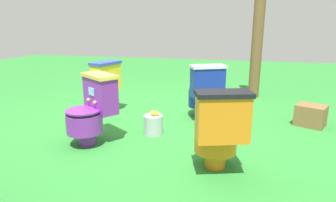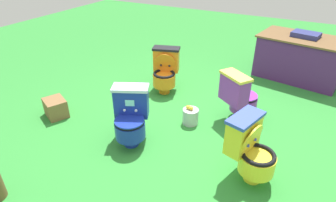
{
  "view_description": "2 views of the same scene",
  "coord_description": "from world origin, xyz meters",
  "px_view_note": "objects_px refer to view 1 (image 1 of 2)",
  "views": [
    {
      "loc": [
        -0.97,
        3.19,
        1.24
      ],
      "look_at": [
        -0.27,
        0.3,
        0.45
      ],
      "focal_mm": 31.54,
      "sensor_mm": 36.0,
      "label": 1
    },
    {
      "loc": [
        1.21,
        -2.92,
        2.25
      ],
      "look_at": [
        -0.29,
        -0.08,
        0.4
      ],
      "focal_mm": 30.22,
      "sensor_mm": 36.0,
      "label": 2
    }
  ],
  "objects_px": {
    "toilet_purple": "(92,109)",
    "small_crate": "(311,115)",
    "toilet_orange": "(219,130)",
    "wooden_post": "(257,38)",
    "toilet_yellow": "(101,86)",
    "lemon_bucket": "(153,124)",
    "toilet_blue": "(204,91)"
  },
  "relations": [
    {
      "from": "toilet_purple",
      "to": "toilet_orange",
      "type": "height_order",
      "value": "same"
    },
    {
      "from": "toilet_purple",
      "to": "lemon_bucket",
      "type": "relative_size",
      "value": 2.63
    },
    {
      "from": "toilet_orange",
      "to": "toilet_purple",
      "type": "bearing_deg",
      "value": 149.09
    },
    {
      "from": "toilet_yellow",
      "to": "wooden_post",
      "type": "bearing_deg",
      "value": -38.82
    },
    {
      "from": "toilet_orange",
      "to": "small_crate",
      "type": "bearing_deg",
      "value": 36.81
    },
    {
      "from": "wooden_post",
      "to": "lemon_bucket",
      "type": "xyz_separation_m",
      "value": [
        1.17,
        2.11,
        -0.87
      ]
    },
    {
      "from": "toilet_purple",
      "to": "toilet_orange",
      "type": "xyz_separation_m",
      "value": [
        -1.32,
        0.31,
        0.0
      ]
    },
    {
      "from": "toilet_yellow",
      "to": "small_crate",
      "type": "xyz_separation_m",
      "value": [
        -2.76,
        -0.08,
        -0.24
      ]
    },
    {
      "from": "lemon_bucket",
      "to": "small_crate",
      "type": "bearing_deg",
      "value": -157.91
    },
    {
      "from": "small_crate",
      "to": "toilet_yellow",
      "type": "bearing_deg",
      "value": 1.72
    },
    {
      "from": "lemon_bucket",
      "to": "toilet_orange",
      "type": "bearing_deg",
      "value": 137.84
    },
    {
      "from": "toilet_blue",
      "to": "lemon_bucket",
      "type": "xyz_separation_m",
      "value": [
        0.49,
        0.72,
        -0.25
      ]
    },
    {
      "from": "toilet_yellow",
      "to": "lemon_bucket",
      "type": "distance_m",
      "value": 1.18
    },
    {
      "from": "small_crate",
      "to": "toilet_orange",
      "type": "bearing_deg",
      "value": 54.5
    },
    {
      "from": "small_crate",
      "to": "toilet_blue",
      "type": "bearing_deg",
      "value": 0.65
    },
    {
      "from": "toilet_blue",
      "to": "small_crate",
      "type": "distance_m",
      "value": 1.34
    },
    {
      "from": "toilet_blue",
      "to": "toilet_orange",
      "type": "height_order",
      "value": "same"
    },
    {
      "from": "toilet_purple",
      "to": "small_crate",
      "type": "relative_size",
      "value": 2.2
    },
    {
      "from": "toilet_yellow",
      "to": "toilet_orange",
      "type": "bearing_deg",
      "value": -111.26
    },
    {
      "from": "lemon_bucket",
      "to": "toilet_yellow",
      "type": "bearing_deg",
      "value": -34.26
    },
    {
      "from": "lemon_bucket",
      "to": "toilet_purple",
      "type": "bearing_deg",
      "value": 35.83
    },
    {
      "from": "toilet_blue",
      "to": "wooden_post",
      "type": "distance_m",
      "value": 1.67
    },
    {
      "from": "wooden_post",
      "to": "lemon_bucket",
      "type": "height_order",
      "value": "wooden_post"
    },
    {
      "from": "toilet_blue",
      "to": "lemon_bucket",
      "type": "relative_size",
      "value": 2.63
    },
    {
      "from": "wooden_post",
      "to": "small_crate",
      "type": "xyz_separation_m",
      "value": [
        -0.63,
        1.37,
        -0.86
      ]
    },
    {
      "from": "toilet_orange",
      "to": "lemon_bucket",
      "type": "height_order",
      "value": "toilet_orange"
    },
    {
      "from": "toilet_purple",
      "to": "small_crate",
      "type": "distance_m",
      "value": 2.62
    },
    {
      "from": "toilet_yellow",
      "to": "wooden_post",
      "type": "relative_size",
      "value": 0.37
    },
    {
      "from": "lemon_bucket",
      "to": "wooden_post",
      "type": "bearing_deg",
      "value": -119.11
    },
    {
      "from": "toilet_blue",
      "to": "toilet_orange",
      "type": "xyz_separation_m",
      "value": [
        -0.29,
        1.42,
        0.0
      ]
    },
    {
      "from": "toilet_yellow",
      "to": "wooden_post",
      "type": "xyz_separation_m",
      "value": [
        -2.13,
        -1.46,
        0.62
      ]
    },
    {
      "from": "wooden_post",
      "to": "toilet_yellow",
      "type": "bearing_deg",
      "value": 34.42
    }
  ]
}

